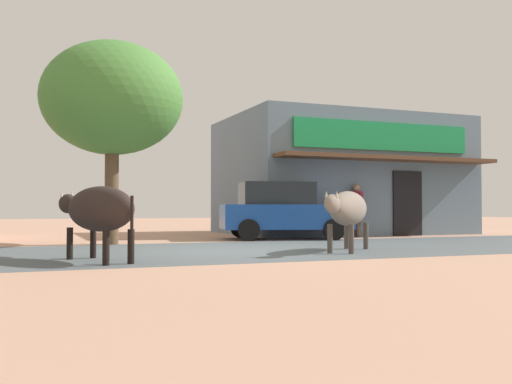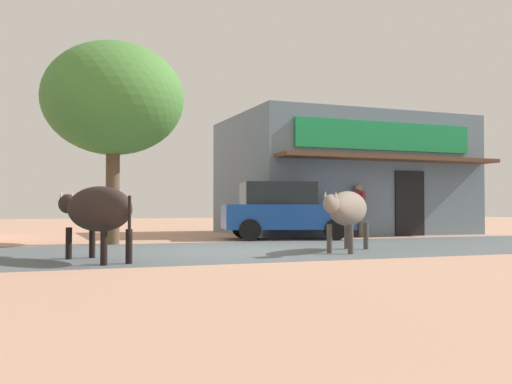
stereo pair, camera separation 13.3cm
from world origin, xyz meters
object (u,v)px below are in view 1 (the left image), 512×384
object	(u,v)px
cow_near_brown	(98,209)
roadside_tree	(112,99)
parked_hatchback_car	(282,210)
pedestrian_by_shop	(357,206)
cow_far_dark	(348,209)

from	to	relation	value
cow_near_brown	roadside_tree	bearing A→B (deg)	79.31
parked_hatchback_car	pedestrian_by_shop	size ratio (longest dim) A/B	2.43
parked_hatchback_car	cow_far_dark	world-z (taller)	parked_hatchback_car
roadside_tree	pedestrian_by_shop	size ratio (longest dim) A/B	3.07
cow_far_dark	cow_near_brown	bearing A→B (deg)	-175.37
pedestrian_by_shop	cow_far_dark	bearing A→B (deg)	-123.13
roadside_tree	parked_hatchback_car	distance (m)	5.72
parked_hatchback_car	cow_far_dark	bearing A→B (deg)	-98.41
roadside_tree	parked_hatchback_car	world-z (taller)	roadside_tree
roadside_tree	cow_near_brown	distance (m)	5.46
parked_hatchback_car	cow_near_brown	xyz separation A→B (m)	(-5.83, -5.33, 0.03)
cow_far_dark	roadside_tree	bearing A→B (deg)	135.00
cow_far_dark	pedestrian_by_shop	size ratio (longest dim) A/B	1.40
parked_hatchback_car	cow_near_brown	distance (m)	7.90
parked_hatchback_car	cow_far_dark	distance (m)	4.97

